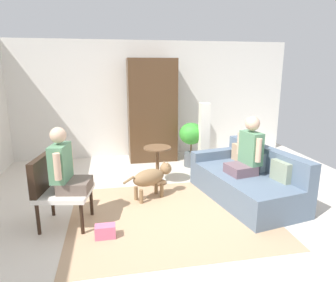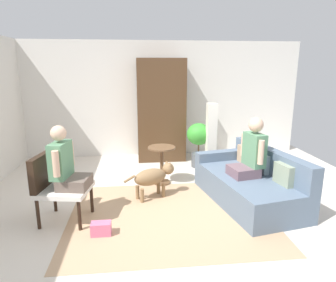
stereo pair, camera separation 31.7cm
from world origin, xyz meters
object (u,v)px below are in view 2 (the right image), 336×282
Objects in this scene: couch at (250,183)px; round_end_table at (162,161)px; armoire_cabinet at (161,110)px; handbag at (101,229)px; person_on_armchair at (65,164)px; dog at (153,177)px; column_lamp at (211,138)px; person_on_couch at (251,153)px; potted_plant at (199,139)px; armchair at (55,182)px.

couch is 2.99× the size of round_end_table.
handbag is at bearing -108.05° from armoire_cabinet.
person_on_armchair is 0.92m from handbag.
dog is at bearing -108.03° from round_end_table.
column_lamp is 1.31m from armoire_cabinet.
couch is 2.24m from handbag.
person_on_couch reaches higher than potted_plant.
couch is at bearing 44.25° from person_on_couch.
person_on_couch reaches higher than dog.
dog is 0.87× the size of potted_plant.
person_on_armchair is at bearing -137.19° from potted_plant.
person_on_armchair is at bearing -10.09° from armchair.
person_on_armchair reaches higher than round_end_table.
round_end_table is 1.16m from potted_plant.
round_end_table is at bearing -150.25° from column_lamp.
person_on_couch is (2.67, 0.28, 0.23)m from armchair.
person_on_armchair is (-2.52, -0.30, 0.02)m from person_on_couch.
column_lamp is (-0.23, 1.41, -0.11)m from person_on_couch.
round_end_table is 1.59m from armoire_cabinet.
handbag is at bearing -131.07° from column_lamp.
couch is 1.49m from round_end_table.
round_end_table is 0.50× the size of column_lamp.
person_on_couch is 2.56m from armoire_cabinet.
handbag is at bearing -36.10° from armchair.
armoire_cabinet is (-0.87, 0.88, 0.42)m from column_lamp.
dog is 1.71m from potted_plant.
potted_plant is at bearing -42.71° from armoire_cabinet.
potted_plant is 1.05m from armoire_cabinet.
column_lamp reaches higher than person_on_couch.
couch reaches higher than handbag.
person_on_couch is at bearing 6.82° from person_on_armchair.
armoire_cabinet is at bearing 58.44° from armchair.
potted_plant is (2.12, 1.96, -0.19)m from person_on_armchair.
person_on_armchair reaches higher than handbag.
handbag is (-2.08, -0.71, -0.67)m from person_on_couch.
dog is 0.36× the size of armoire_cabinet.
person_on_couch is (-0.03, -0.03, 0.48)m from couch.
armoire_cabinet is at bearing 134.57° from column_lamp.
person_on_couch is at bearing -11.69° from dog.
person_on_couch reaches higher than armchair.
column_lamp reaches higher than handbag.
column_lamp is (2.30, 1.71, -0.12)m from person_on_armchair.
handbag is at bearing -160.56° from couch.
armchair is 3.75× the size of handbag.
round_end_table is at bearing 146.83° from couch.
couch is 1.45m from column_lamp.
couch is at bearing -10.18° from dog.
person_on_armchair is (-2.56, -0.33, 0.49)m from couch.
person_on_armchair is at bearing 137.61° from handbag.
potted_plant is at bearing 40.48° from armchair.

